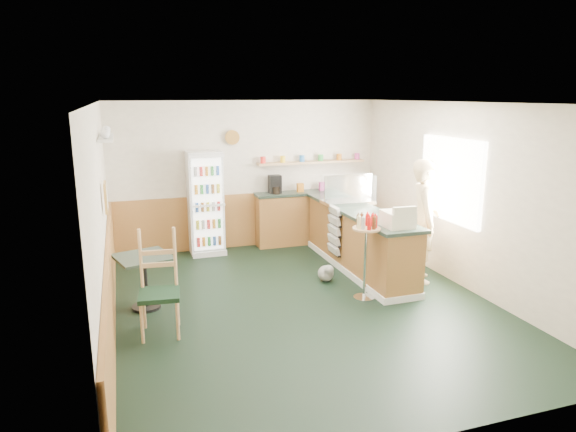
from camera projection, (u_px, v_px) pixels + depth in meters
name	position (u px, v px, depth m)	size (l,w,h in m)	color
ground	(303.00, 304.00, 7.05)	(6.00, 6.00, 0.00)	black
room_envelope	(271.00, 187.00, 7.30)	(5.04, 6.02, 2.72)	beige
service_counter	(359.00, 242.00, 8.34)	(0.68, 3.01, 1.01)	#9E6933
back_counter	(312.00, 215.00, 9.87)	(2.24, 0.42, 1.69)	#9E6933
drinks_fridge	(206.00, 203.00, 9.11)	(0.61, 0.52, 1.84)	silver
display_case	(348.00, 190.00, 8.58)	(0.85, 0.45, 0.48)	silver
cash_register	(397.00, 219.00, 7.10)	(0.38, 0.40, 0.22)	#EBE4C3
shopkeeper	(424.00, 221.00, 7.74)	(0.63, 0.45, 1.88)	tan
condiment_stand	(366.00, 243.00, 7.05)	(0.38, 0.38, 1.20)	silver
newspaper_rack	(334.00, 231.00, 8.36)	(0.09, 0.40, 0.81)	black
cafe_table	(144.00, 272.00, 6.78)	(0.83, 0.83, 0.74)	black
cafe_chair	(158.00, 279.00, 6.11)	(0.52, 0.52, 1.26)	black
dog_doorstop	(326.00, 273.00, 7.85)	(0.25, 0.32, 0.30)	#989792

